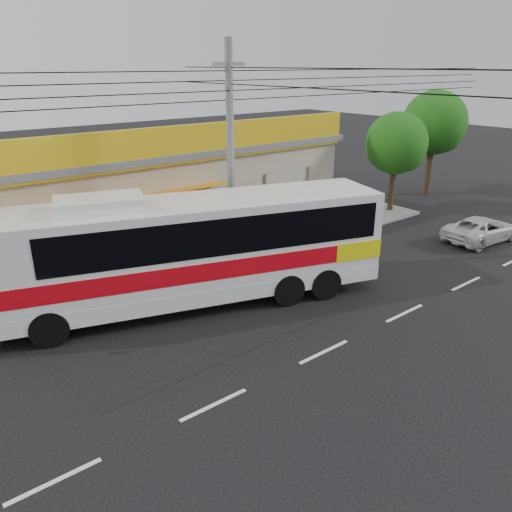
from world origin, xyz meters
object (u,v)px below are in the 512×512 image
Objects in this scene: motorbike_dark at (72,297)px; utility_pole at (229,84)px; tree_near at (398,145)px; tree_far at (436,125)px; coach_bus at (196,244)px; white_car at (482,229)px.

motorbike_dark is 0.05× the size of utility_pole.
tree_far is at bearing 11.97° from tree_near.
utility_pole is (2.63, 1.51, 5.17)m from coach_bus.
motorbike_dark is 9.42m from utility_pole.
coach_bus is 8.93× the size of motorbike_dark.
tree_far is (5.35, 1.13, 0.64)m from tree_near.
coach_bus is 4.64m from motorbike_dark.
white_car is at bearing -131.20° from tree_far.
utility_pole is at bearing 74.86° from white_car.
tree_near is at bearing -168.03° from tree_far.
tree_far is (20.63, 4.17, 2.25)m from coach_bus.
tree_near is (15.28, 3.04, 1.60)m from coach_bus.
coach_bus is 2.44× the size of tree_near.
white_car is at bearing -20.36° from utility_pole.
white_car is (14.46, -2.88, -1.66)m from coach_bus.
white_car is 0.13× the size of utility_pole.
motorbike_dark is 24.88m from tree_far.
utility_pole reaches higher than tree_near.
coach_bus is 6.00m from utility_pole.
coach_bus reaches higher than white_car.
tree_far is at bearing 29.43° from coach_bus.
motorbike_dark is at bearing 80.26° from white_car.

